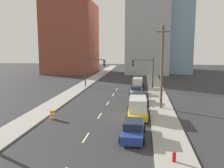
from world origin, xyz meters
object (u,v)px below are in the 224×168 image
at_px(box_truck_black, 138,83).
at_px(traffic_barrel, 52,115).
at_px(sedan_teal, 138,98).
at_px(box_truck_yellow, 138,108).
at_px(utility_pole_right_mid, 162,67).
at_px(sedan_silver, 136,91).
at_px(traffic_signal_right, 147,69).
at_px(fire_hydrant, 174,157).
at_px(traffic_signal_left, 91,68).
at_px(sedan_blue, 133,130).

bearing_deg(box_truck_black, traffic_barrel, -110.58).
bearing_deg(box_truck_black, sedan_teal, -87.14).
height_order(box_truck_yellow, sedan_teal, box_truck_yellow).
distance_m(utility_pole_right_mid, sedan_silver, 10.67).
relative_size(traffic_signal_right, fire_hydrant, 6.83).
xyz_separation_m(traffic_signal_right, box_truck_black, (-1.65, -0.25, -2.78)).
distance_m(utility_pole_right_mid, box_truck_black, 16.52).
height_order(utility_pole_right_mid, box_truck_yellow, utility_pole_right_mid).
xyz_separation_m(traffic_signal_left, box_truck_yellow, (9.52, -19.78, -2.68)).
height_order(sedan_blue, sedan_silver, sedan_blue).
relative_size(box_truck_yellow, sedan_silver, 1.42).
distance_m(fire_hydrant, box_truck_yellow, 11.56).
xyz_separation_m(traffic_signal_left, sedan_blue, (9.28, -26.58, -3.01)).
distance_m(traffic_signal_left, traffic_barrel, 22.29).
xyz_separation_m(sedan_blue, sedan_silver, (-0.28, 19.73, -0.05)).
xyz_separation_m(traffic_signal_right, utility_pole_right_mid, (1.69, -15.82, 1.64)).
relative_size(traffic_signal_left, fire_hydrant, 6.83).
height_order(fire_hydrant, sedan_silver, sedan_silver).
distance_m(box_truck_yellow, sedan_silver, 12.95).
bearing_deg(traffic_barrel, box_truck_yellow, 13.89).
bearing_deg(utility_pole_right_mid, traffic_barrel, -152.62).
bearing_deg(sedan_blue, box_truck_yellow, 88.91).
height_order(traffic_signal_left, utility_pole_right_mid, utility_pole_right_mid).
height_order(utility_pole_right_mid, box_truck_black, utility_pole_right_mid).
bearing_deg(traffic_signal_left, box_truck_yellow, -64.29).
height_order(traffic_signal_left, sedan_silver, traffic_signal_left).
distance_m(traffic_barrel, sedan_blue, 10.04).
relative_size(traffic_barrel, sedan_silver, 0.22).
distance_m(traffic_signal_left, fire_hydrant, 33.49).
relative_size(traffic_signal_left, utility_pole_right_mid, 0.55).
height_order(utility_pole_right_mid, traffic_barrel, utility_pole_right_mid).
height_order(traffic_signal_right, sedan_blue, traffic_signal_right).
bearing_deg(fire_hydrant, sedan_teal, 98.89).
distance_m(fire_hydrant, sedan_silver, 24.36).
relative_size(traffic_signal_left, traffic_signal_right, 1.00).
distance_m(utility_pole_right_mid, traffic_barrel, 14.40).
bearing_deg(sedan_blue, sedan_silver, 91.74).
bearing_deg(utility_pole_right_mid, traffic_signal_left, 128.01).
relative_size(box_truck_yellow, sedan_teal, 1.37).
distance_m(traffic_signal_right, sedan_blue, 26.79).
bearing_deg(box_truck_black, sedan_blue, -88.27).
bearing_deg(utility_pole_right_mid, box_truck_black, 102.10).
bearing_deg(fire_hydrant, traffic_signal_left, 111.58).
xyz_separation_m(utility_pole_right_mid, sedan_teal, (-2.97, 3.13, -4.69)).
distance_m(traffic_signal_left, box_truck_yellow, 22.12).
bearing_deg(box_truck_yellow, sedan_teal, 89.55).
xyz_separation_m(traffic_signal_left, fire_hydrant, (12.26, -30.99, -3.29)).
height_order(fire_hydrant, sedan_teal, sedan_teal).
bearing_deg(sedan_silver, fire_hydrant, -81.77).
bearing_deg(traffic_barrel, traffic_signal_left, 90.85).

